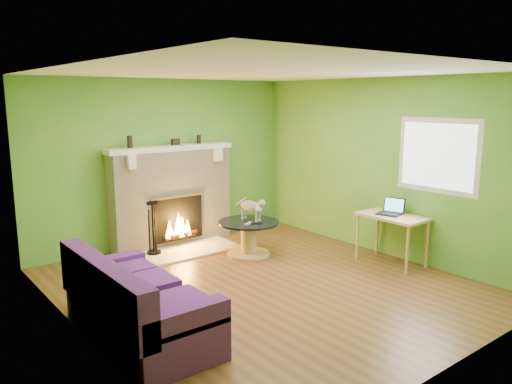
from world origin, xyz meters
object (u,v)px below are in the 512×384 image
sofa (135,306)px  coffee_table (249,236)px  desk (392,221)px  cat (251,209)px

sofa → coffee_table: bearing=29.6°
desk → cat: size_ratio=1.70×
desk → cat: cat is taller
sofa → coffee_table: 2.83m
coffee_table → cat: 0.40m
sofa → cat: 2.95m
desk → cat: (-1.27, 1.60, 0.07)m
desk → sofa: bearing=177.8°
sofa → desk: sofa is taller
coffee_table → cat: bearing=32.0°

